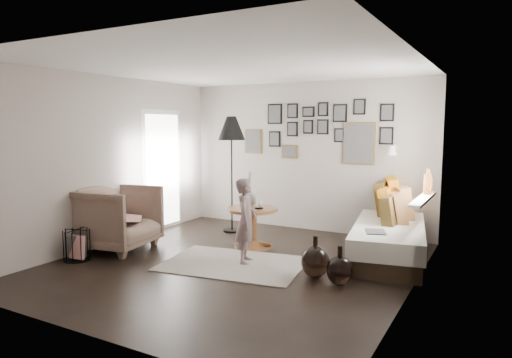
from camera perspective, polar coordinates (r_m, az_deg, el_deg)
The scene contains 23 objects.
ground at distance 6.21m, azimuth -2.68°, elevation -10.58°, with size 4.80×4.80×0.00m, color black.
wall_back at distance 8.09m, azimuth 6.21°, elevation 2.81°, with size 4.50×4.50×0.00m, color #A59990.
wall_front at distance 4.12m, azimuth -20.52°, elevation -1.36°, with size 4.50×4.50×0.00m, color #A59990.
wall_left at distance 7.39m, azimuth -17.79°, elevation 2.16°, with size 4.80×4.80×0.00m, color #A59990.
wall_right at distance 5.15m, azimuth 19.08°, elevation 0.24°, with size 4.80×4.80×0.00m, color #A59990.
ceiling at distance 5.98m, azimuth -2.82°, elevation 13.95°, with size 4.80×4.80×0.00m, color white.
door_left at distance 8.26m, azimuth -11.61°, elevation 1.06°, with size 0.00×2.14×2.14m.
window_right at distance 6.52m, azimuth 20.34°, elevation -1.77°, with size 0.15×1.32×1.30m.
gallery_wall at distance 7.95m, azimuth 8.12°, elevation 5.91°, with size 2.74×0.03×1.08m.
wall_sconce at distance 7.36m, azimuth 16.63°, elevation 3.45°, with size 0.18×0.36×0.16m.
rug at distance 6.21m, azimuth -2.82°, elevation -10.53°, with size 1.84×1.29×0.01m, color silver.
pedestal_table at distance 6.98m, azimuth -0.42°, elevation -6.26°, with size 0.77×0.77×0.60m.
vase at distance 6.94m, azimuth -0.92°, elevation -2.18°, with size 0.22×0.22×0.55m.
candles at distance 6.83m, azimuth 0.38°, elevation -2.57°, with size 0.13×0.13×0.29m.
daybed at distance 6.72m, azimuth 16.50°, elevation -6.52°, with size 1.28×2.28×1.05m.
magazine_on_daybed at distance 6.08m, azimuth 14.72°, elevation -6.38°, with size 0.24×0.32×0.02m, color black.
armchair at distance 7.12m, azimuth -16.99°, elevation -4.68°, with size 1.02×1.05×0.95m, color brown.
armchair_cushion at distance 7.13m, azimuth -16.54°, elevation -4.61°, with size 0.43×0.43×0.11m, color silver.
floor_lamp at distance 7.83m, azimuth -3.08°, elevation 5.81°, with size 0.47×0.47×2.00m.
magazine_basket at distance 6.79m, azimuth -21.49°, elevation -7.71°, with size 0.41×0.41×0.43m.
demijohn_large at distance 5.68m, azimuth 7.40°, elevation -10.21°, with size 0.34×0.34×0.52m.
demijohn_small at distance 5.46m, azimuth 10.41°, elevation -11.20°, with size 0.30×0.30×0.47m.
child at distance 6.13m, azimuth -1.27°, elevation -5.26°, with size 0.42×0.27×1.15m, color #685252.
Camera 1 is at (3.11, -5.05, 1.85)m, focal length 32.00 mm.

